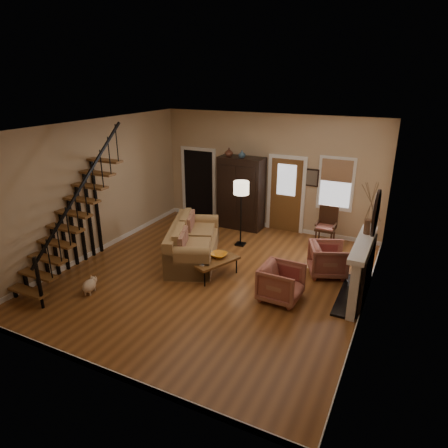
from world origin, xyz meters
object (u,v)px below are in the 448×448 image
at_px(coffee_table, 214,267).
at_px(side_chair, 326,226).
at_px(sofa, 193,242).
at_px(armchair_right, 328,259).
at_px(armoire, 241,193).
at_px(armchair_left, 281,283).
at_px(floor_lamp, 241,214).

bearing_deg(coffee_table, side_chair, 57.47).
relative_size(coffee_table, side_chair, 1.05).
relative_size(sofa, armchair_right, 2.94).
height_order(armoire, armchair_left, armoire).
relative_size(armoire, armchair_left, 2.59).
height_order(armchair_left, side_chair, side_chair).
bearing_deg(armoire, coffee_table, -77.03).
bearing_deg(side_chair, armoire, 175.52).
distance_m(armoire, armchair_right, 3.61).
relative_size(armoire, sofa, 0.88).
bearing_deg(armoire, armchair_left, -54.78).
height_order(coffee_table, side_chair, side_chair).
xyz_separation_m(sofa, armchair_left, (2.53, -0.86, -0.08)).
height_order(coffee_table, armchair_right, armchair_right).
relative_size(sofa, armchair_left, 2.95).
bearing_deg(floor_lamp, side_chair, 27.26).
relative_size(armchair_left, floor_lamp, 0.47).
height_order(coffee_table, floor_lamp, floor_lamp).
height_order(armchair_right, side_chair, side_chair).
distance_m(armoire, sofa, 2.60).
distance_m(sofa, floor_lamp, 1.52).
relative_size(sofa, coffee_table, 2.24).
bearing_deg(coffee_table, armoire, 102.97).
distance_m(sofa, side_chair, 3.56).
bearing_deg(armoire, side_chair, -4.48).
xyz_separation_m(armchair_left, floor_lamp, (-1.85, 2.15, 0.50)).
relative_size(coffee_table, armchair_left, 1.32).
bearing_deg(side_chair, sofa, -139.22).
bearing_deg(sofa, armoire, 64.43).
xyz_separation_m(coffee_table, side_chair, (1.84, 2.88, 0.30)).
distance_m(coffee_table, floor_lamp, 1.97).
bearing_deg(armchair_right, coffee_table, 95.32).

